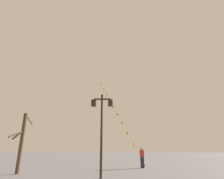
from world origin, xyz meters
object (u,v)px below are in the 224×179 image
(twin_lantern_lamp_post, at_px, (102,118))
(kite_flyer, at_px, (142,157))
(kite_train, at_px, (115,111))
(bare_tree, at_px, (21,141))

(twin_lantern_lamp_post, height_order, kite_flyer, twin_lantern_lamp_post)
(twin_lantern_lamp_post, distance_m, kite_train, 13.91)
(kite_train, xyz_separation_m, kite_flyer, (2.46, -7.42, -5.63))
(twin_lantern_lamp_post, distance_m, kite_flyer, 7.22)
(twin_lantern_lamp_post, bearing_deg, kite_train, 87.72)
(kite_train, height_order, kite_flyer, kite_train)
(kite_train, distance_m, kite_flyer, 9.63)
(kite_train, distance_m, bare_tree, 14.08)
(kite_train, bearing_deg, kite_flyer, -71.63)
(kite_flyer, relative_size, bare_tree, 0.43)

